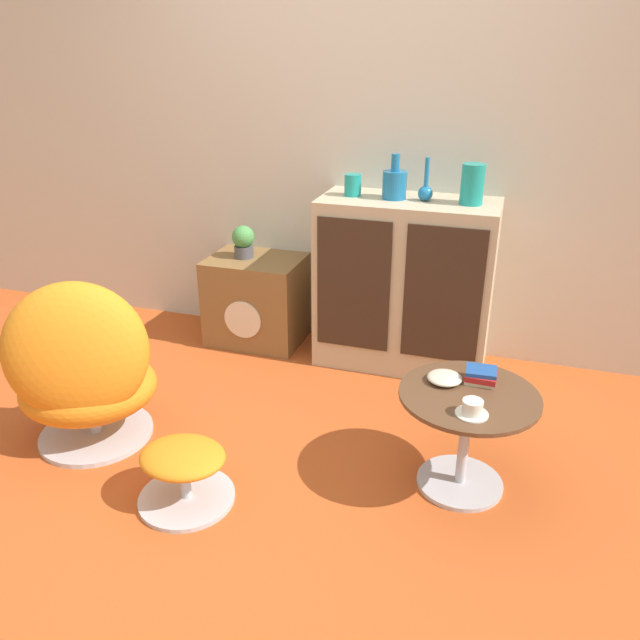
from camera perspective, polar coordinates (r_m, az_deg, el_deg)
ground_plane at (r=2.78m, az=-5.61°, el=-14.82°), size 12.00×12.00×0.00m
wall_back at (r=3.68m, az=3.57°, el=17.19°), size 6.40×0.06×2.60m
sideboard at (r=3.56m, az=7.72°, el=3.24°), size 0.96×0.46×0.97m
tv_console at (r=3.90m, az=-5.81°, el=1.84°), size 0.57×0.44×0.54m
egg_chair at (r=3.02m, az=-20.83°, el=-4.49°), size 0.81×0.79×0.84m
ottoman at (r=2.65m, az=-12.36°, el=-13.05°), size 0.40×0.40×0.26m
coffee_table at (r=2.67m, az=13.19°, el=-9.37°), size 0.57×0.57×0.45m
vase_leftmost at (r=3.48m, az=3.02°, el=12.23°), size 0.09×0.09×0.12m
vase_inner_left at (r=3.42m, az=6.82°, el=12.30°), size 0.13×0.13×0.24m
vase_inner_right at (r=3.40m, az=9.63°, el=11.61°), size 0.08×0.08×0.23m
vase_rightmost at (r=3.37m, az=13.76°, el=11.97°), size 0.12×0.12×0.21m
potted_plant at (r=3.80m, az=-7.02°, el=7.18°), size 0.14×0.14×0.20m
teacup at (r=2.44m, az=13.75°, el=-7.90°), size 0.13×0.13×0.06m
book_stack at (r=2.67m, az=14.51°, el=-4.95°), size 0.13×0.12×0.06m
bowl at (r=2.64m, az=11.32°, el=-5.20°), size 0.14×0.14×0.04m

